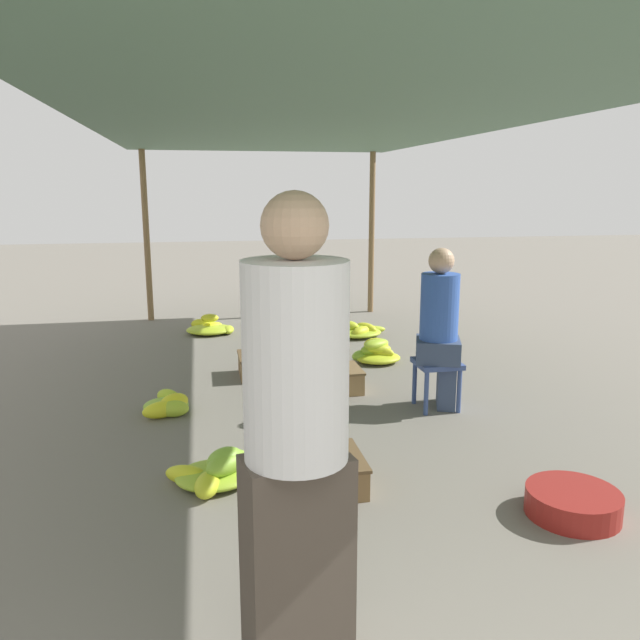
{
  "coord_description": "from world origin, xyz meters",
  "views": [
    {
      "loc": [
        -0.86,
        -1.29,
        1.74
      ],
      "look_at": [
        0.0,
        3.15,
        0.78
      ],
      "focal_mm": 35.0,
      "sensor_mm": 36.0,
      "label": 1
    }
  ],
  "objects_px": {
    "vendor_foreground": "(296,432)",
    "banana_pile_right_0": "(358,331)",
    "crate_far": "(264,365)",
    "banana_pile_right_1": "(376,352)",
    "basin_black": "(573,503)",
    "banana_pile_left_2": "(211,328)",
    "stool": "(437,370)",
    "vendor_seated": "(441,327)",
    "crate_mid": "(322,472)",
    "crate_near": "(336,379)",
    "banana_pile_left_0": "(217,471)",
    "banana_pile_left_1": "(168,405)"
  },
  "relations": [
    {
      "from": "vendor_foreground",
      "to": "crate_far",
      "type": "xyz_separation_m",
      "value": [
        0.25,
        3.63,
        -0.79
      ]
    },
    {
      "from": "banana_pile_left_1",
      "to": "crate_near",
      "type": "relative_size",
      "value": 1.18
    },
    {
      "from": "vendor_foreground",
      "to": "stool",
      "type": "height_order",
      "value": "vendor_foreground"
    },
    {
      "from": "crate_near",
      "to": "crate_mid",
      "type": "height_order",
      "value": "crate_near"
    },
    {
      "from": "vendor_foreground",
      "to": "banana_pile_left_1",
      "type": "distance_m",
      "value": 2.96
    },
    {
      "from": "vendor_foreground",
      "to": "crate_near",
      "type": "relative_size",
      "value": 4.08
    },
    {
      "from": "stool",
      "to": "crate_near",
      "type": "xyz_separation_m",
      "value": [
        -0.69,
        0.6,
        -0.22
      ]
    },
    {
      "from": "stool",
      "to": "banana_pile_left_0",
      "type": "xyz_separation_m",
      "value": [
        -1.77,
        -1.0,
        -0.24
      ]
    },
    {
      "from": "stool",
      "to": "banana_pile_left_0",
      "type": "relative_size",
      "value": 0.65
    },
    {
      "from": "crate_mid",
      "to": "basin_black",
      "type": "bearing_deg",
      "value": -24.38
    },
    {
      "from": "vendor_foreground",
      "to": "banana_pile_left_1",
      "type": "bearing_deg",
      "value": 102.13
    },
    {
      "from": "crate_near",
      "to": "crate_far",
      "type": "relative_size",
      "value": 0.91
    },
    {
      "from": "crate_mid",
      "to": "stool",
      "type": "bearing_deg",
      "value": 45.01
    },
    {
      "from": "banana_pile_left_2",
      "to": "stool",
      "type": "bearing_deg",
      "value": -60.46
    },
    {
      "from": "crate_mid",
      "to": "banana_pile_left_2",
      "type": "bearing_deg",
      "value": 97.61
    },
    {
      "from": "vendor_foreground",
      "to": "basin_black",
      "type": "xyz_separation_m",
      "value": [
        1.62,
        0.74,
        -0.83
      ]
    },
    {
      "from": "basin_black",
      "to": "crate_near",
      "type": "distance_m",
      "value": 2.47
    },
    {
      "from": "banana_pile_right_0",
      "to": "crate_mid",
      "type": "relative_size",
      "value": 1.44
    },
    {
      "from": "vendor_foreground",
      "to": "vendor_seated",
      "type": "bearing_deg",
      "value": 58.29
    },
    {
      "from": "stool",
      "to": "crate_mid",
      "type": "xyz_separation_m",
      "value": [
        -1.17,
        -1.17,
        -0.22
      ]
    },
    {
      "from": "stool",
      "to": "crate_near",
      "type": "height_order",
      "value": "stool"
    },
    {
      "from": "banana_pile_left_1",
      "to": "banana_pile_right_1",
      "type": "bearing_deg",
      "value": 28.84
    },
    {
      "from": "crate_far",
      "to": "banana_pile_right_1",
      "type": "bearing_deg",
      "value": 12.25
    },
    {
      "from": "banana_pile_left_0",
      "to": "banana_pile_right_0",
      "type": "relative_size",
      "value": 0.88
    },
    {
      "from": "banana_pile_left_1",
      "to": "banana_pile_left_2",
      "type": "height_order",
      "value": "banana_pile_left_2"
    },
    {
      "from": "banana_pile_left_0",
      "to": "vendor_foreground",
      "type": "bearing_deg",
      "value": -80.31
    },
    {
      "from": "basin_black",
      "to": "banana_pile_right_1",
      "type": "bearing_deg",
      "value": 93.75
    },
    {
      "from": "basin_black",
      "to": "banana_pile_left_2",
      "type": "height_order",
      "value": "banana_pile_left_2"
    },
    {
      "from": "stool",
      "to": "vendor_seated",
      "type": "relative_size",
      "value": 0.3
    },
    {
      "from": "crate_far",
      "to": "vendor_foreground",
      "type": "bearing_deg",
      "value": -93.88
    },
    {
      "from": "banana_pile_left_0",
      "to": "banana_pile_right_1",
      "type": "bearing_deg",
      "value": 55.13
    },
    {
      "from": "stool",
      "to": "vendor_foreground",
      "type": "bearing_deg",
      "value": -121.48
    },
    {
      "from": "vendor_foreground",
      "to": "banana_pile_left_0",
      "type": "relative_size",
      "value": 2.87
    },
    {
      "from": "vendor_foreground",
      "to": "banana_pile_right_0",
      "type": "xyz_separation_m",
      "value": [
        1.53,
        5.02,
        -0.84
      ]
    },
    {
      "from": "stool",
      "to": "crate_far",
      "type": "relative_size",
      "value": 0.84
    },
    {
      "from": "banana_pile_left_2",
      "to": "crate_mid",
      "type": "distance_m",
      "value": 4.25
    },
    {
      "from": "banana_pile_right_1",
      "to": "stool",
      "type": "bearing_deg",
      "value": -85.87
    },
    {
      "from": "banana_pile_left_2",
      "to": "crate_far",
      "type": "relative_size",
      "value": 1.26
    },
    {
      "from": "banana_pile_left_2",
      "to": "crate_mid",
      "type": "xyz_separation_m",
      "value": [
        0.56,
        -4.22,
        0.03
      ]
    },
    {
      "from": "vendor_foreground",
      "to": "banana_pile_left_0",
      "type": "bearing_deg",
      "value": 99.69
    },
    {
      "from": "crate_near",
      "to": "vendor_foreground",
      "type": "bearing_deg",
      "value": -105.08
    },
    {
      "from": "banana_pile_left_2",
      "to": "crate_mid",
      "type": "bearing_deg",
      "value": -82.39
    },
    {
      "from": "vendor_seated",
      "to": "crate_near",
      "type": "height_order",
      "value": "vendor_seated"
    },
    {
      "from": "vendor_seated",
      "to": "crate_far",
      "type": "xyz_separation_m",
      "value": [
        -1.29,
        1.14,
        -0.56
      ]
    },
    {
      "from": "banana_pile_right_0",
      "to": "basin_black",
      "type": "bearing_deg",
      "value": -88.74
    },
    {
      "from": "banana_pile_left_0",
      "to": "crate_far",
      "type": "height_order",
      "value": "banana_pile_left_0"
    },
    {
      "from": "stool",
      "to": "crate_far",
      "type": "xyz_separation_m",
      "value": [
        -1.27,
        1.15,
        -0.21
      ]
    },
    {
      "from": "stool",
      "to": "banana_pile_left_0",
      "type": "height_order",
      "value": "stool"
    },
    {
      "from": "vendor_seated",
      "to": "crate_far",
      "type": "height_order",
      "value": "vendor_seated"
    },
    {
      "from": "banana_pile_left_2",
      "to": "crate_mid",
      "type": "relative_size",
      "value": 1.23
    }
  ]
}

